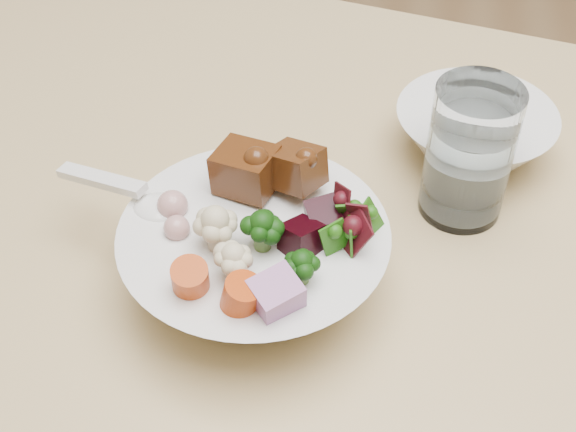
{
  "coord_description": "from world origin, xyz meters",
  "views": [
    {
      "loc": [
        -0.25,
        -0.53,
        1.27
      ],
      "look_at": [
        -0.32,
        -0.06,
        0.8
      ],
      "focal_mm": 50.0,
      "sensor_mm": 36.0,
      "label": 1
    }
  ],
  "objects_px": {
    "food_bowl": "(257,254)",
    "water_glass": "(468,157)",
    "dining_table": "(548,379)",
    "side_bowl": "(474,134)"
  },
  "relations": [
    {
      "from": "dining_table",
      "to": "side_bowl",
      "type": "relative_size",
      "value": 10.83
    },
    {
      "from": "dining_table",
      "to": "side_bowl",
      "type": "distance_m",
      "value": 0.25
    },
    {
      "from": "water_glass",
      "to": "side_bowl",
      "type": "xyz_separation_m",
      "value": [
        0.01,
        0.08,
        -0.03
      ]
    },
    {
      "from": "water_glass",
      "to": "dining_table",
      "type": "bearing_deg",
      "value": -55.51
    },
    {
      "from": "dining_table",
      "to": "food_bowl",
      "type": "bearing_deg",
      "value": -169.54
    },
    {
      "from": "water_glass",
      "to": "food_bowl",
      "type": "bearing_deg",
      "value": -143.78
    },
    {
      "from": "food_bowl",
      "to": "water_glass",
      "type": "relative_size",
      "value": 1.67
    },
    {
      "from": "food_bowl",
      "to": "water_glass",
      "type": "height_order",
      "value": "water_glass"
    },
    {
      "from": "side_bowl",
      "to": "dining_table",
      "type": "bearing_deg",
      "value": -69.46
    },
    {
      "from": "dining_table",
      "to": "side_bowl",
      "type": "height_order",
      "value": "side_bowl"
    }
  ]
}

